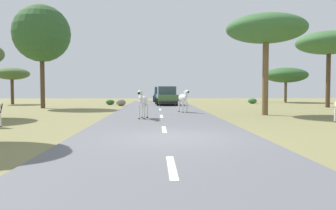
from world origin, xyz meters
The scene contains 15 objects.
ground_plane centered at (0.00, 0.00, 0.00)m, with size 90.00×90.00×0.00m, color olive.
road centered at (-0.24, 0.00, 0.03)m, with size 6.00×64.00×0.05m, color slate.
lane_markings centered at (-0.24, -1.00, 0.05)m, with size 0.16×56.00×0.01m.
zebra_0 centered at (-1.21, 6.58, 0.94)m, with size 0.60×1.58×1.50m.
zebra_2 centered at (1.21, 11.11, 0.95)m, with size 0.73×1.56×1.51m.
car_0 centered at (0.12, 29.94, 0.85)m, with size 2.06×4.36×1.74m.
car_1 centered at (0.45, 21.12, 0.85)m, with size 2.17×4.42×1.74m.
tree_0 centered at (14.38, 27.69, 3.12)m, with size 4.89×4.89×3.99m.
tree_2 centered at (-9.70, 17.03, 5.98)m, with size 4.54×4.54×8.27m.
tree_4 centered at (5.96, 9.34, 5.06)m, with size 4.70×4.70×5.93m.
tree_5 centered at (13.91, 17.29, 5.37)m, with size 5.37×5.37×6.34m.
tree_6 centered at (-15.02, 23.93, 3.05)m, with size 3.43×3.43×3.68m.
bush_0 centered at (9.68, 24.78, 0.28)m, with size 0.94×0.84×0.56m, color #386633.
bush_1 centered at (-5.04, 22.65, 0.25)m, with size 0.84×0.75×0.50m, color #2D5628.
rock_0 centered at (-3.76, 20.45, 0.31)m, with size 0.86×0.72×0.62m, color gray.
Camera 1 is at (-0.55, -10.42, 1.56)m, focal length 35.90 mm.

